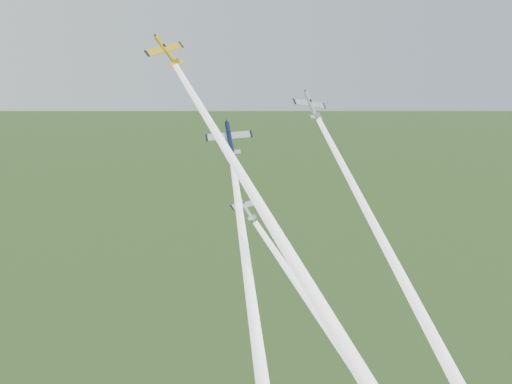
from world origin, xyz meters
name	(u,v)px	position (x,y,z in m)	size (l,w,h in m)	color
plane_yellow	(167,51)	(-10.37, 5.47, 115.83)	(7.94, 7.88, 1.24)	gold
smoke_trail_yellow	(282,241)	(-5.02, -19.65, 87.70)	(2.77, 2.77, 69.79)	white
plane_navy	(230,138)	(-1.24, 0.25, 100.75)	(8.35, 8.29, 1.31)	#0D163C
smoke_trail_navy	(256,333)	(-11.15, -21.35, 74.72)	(2.77, 2.77, 64.10)	white
plane_silver_right	(311,105)	(15.72, -1.89, 105.58)	(7.74, 7.68, 1.21)	#B1BAC0
smoke_trail_silver_right	(416,305)	(15.56, -29.49, 75.35)	(2.77, 2.77, 75.48)	white
plane_silver_low	(245,207)	(-2.50, -6.14, 89.75)	(6.55, 6.50, 1.03)	#B3BAC2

